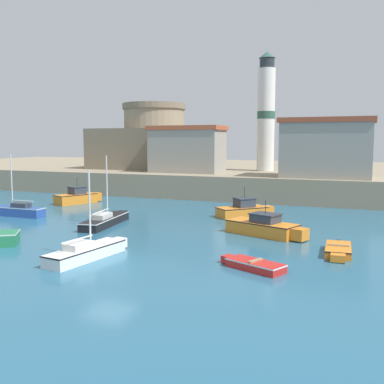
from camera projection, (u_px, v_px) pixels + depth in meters
The scene contains 14 objects.
ground_plane at pixel (109, 265), 23.02m from camera, with size 200.00×200.00×0.00m, color #28607F.
quay_seawall at pixel (279, 176), 64.17m from camera, with size 120.00×40.00×2.62m, color gray.
sailboat_white_0 at pixel (87, 251), 24.23m from camera, with size 2.03×5.79×4.79m.
dinghy_red_1 at pixel (253, 264), 22.31m from camera, with size 3.58×2.29×0.50m.
sailboat_black_3 at pixel (106, 220), 33.88m from camera, with size 2.29×6.77×5.24m.
motorboat_orange_4 at pixel (77, 197), 45.62m from camera, with size 3.24×5.02×2.63m.
motorboat_orange_5 at pixel (244, 210), 37.74m from camera, with size 4.50×4.52×2.49m.
dinghy_orange_6 at pixel (338, 250), 25.21m from camera, with size 1.56×3.88×0.53m.
sailboat_blue_8 at pixel (16, 210), 37.98m from camera, with size 5.70×1.24×5.23m.
motorboat_orange_9 at pixel (265, 227), 30.25m from camera, with size 5.85×3.47×2.40m.
fortress at pixel (154, 144), 62.61m from camera, with size 13.83×13.83×8.81m.
lighthouse at pixel (266, 114), 55.03m from camera, with size 2.17×2.17×14.46m.
harbor_shed_near_wharf at pixel (327, 148), 45.70m from camera, with size 9.23×5.91×6.01m.
harbor_shed_mid_row at pixel (187, 149), 52.93m from camera, with size 8.73×4.61×5.46m.
Camera 1 is at (12.32, -19.23, 6.36)m, focal length 42.00 mm.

